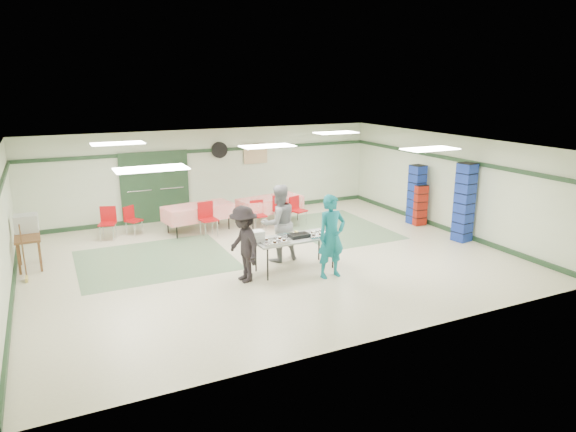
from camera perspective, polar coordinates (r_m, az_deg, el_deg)
name	(u,v)px	position (r m, az deg, el deg)	size (l,w,h in m)	color
floor	(268,257)	(12.39, -2.19, -4.63)	(11.00, 11.00, 0.00)	beige
ceiling	(267,145)	(11.77, -2.32, 7.86)	(11.00, 11.00, 0.00)	white
wall_back	(210,173)	(16.16, -8.63, 4.77)	(11.00, 11.00, 0.00)	beige
wall_front	(381,262)	(8.24, 10.33, -5.10)	(11.00, 11.00, 0.00)	beige
wall_left	(1,232)	(11.12, -29.25, -1.56)	(9.00, 9.00, 0.00)	beige
wall_right	(449,183)	(15.01, 17.44, 3.49)	(9.00, 9.00, 0.00)	beige
trim_back	(210,150)	(16.02, -8.69, 7.22)	(11.00, 0.06, 0.10)	#203A22
baseboard_back	(212,213)	(16.40, -8.42, 0.31)	(11.00, 0.06, 0.12)	#203A22
baseboard_left	(12,295)	(11.51, -28.29, -7.72)	(9.00, 0.06, 0.12)	#203A22
trim_right	(450,158)	(14.88, 17.56, 6.12)	(9.00, 0.06, 0.10)	#203A22
baseboard_right	(444,228)	(15.28, 16.98, -1.27)	(9.00, 0.06, 0.12)	#203A22
green_patch_a	(155,260)	(12.62, -14.55, -4.74)	(3.50, 3.00, 0.01)	slate
green_patch_b	(337,228)	(14.89, 5.42, -1.32)	(2.50, 3.50, 0.01)	slate
double_door_left	(139,189)	(15.67, -16.23, 2.91)	(0.90, 0.06, 2.10)	gray
double_door_right	(171,186)	(15.84, -12.84, 3.26)	(0.90, 0.06, 2.10)	gray
door_frame	(155,188)	(15.73, -14.53, 3.07)	(2.00, 0.03, 2.15)	#203A22
wall_fan	(219,150)	(16.09, -7.63, 7.28)	(0.50, 0.50, 0.10)	black
scroll_banner	(256,154)	(16.52, -3.62, 6.88)	(0.80, 0.02, 0.60)	#D0B582
serving_table	(295,239)	(11.39, 0.76, -2.59)	(1.91, 0.83, 0.76)	#A3A39E
sheet_tray_right	(318,235)	(11.51, 3.36, -2.13)	(0.58, 0.44, 0.02)	silver
sheet_tray_mid	(292,236)	(11.44, 0.44, -2.21)	(0.57, 0.43, 0.02)	silver
sheet_tray_left	(274,242)	(11.02, -1.56, -2.89)	(0.57, 0.43, 0.02)	silver
baking_pan	(299,236)	(11.37, 1.24, -2.18)	(0.45, 0.28, 0.08)	black
foam_box_stack	(257,236)	(11.08, -3.41, -2.23)	(0.26, 0.24, 0.24)	white
volunteer_teal	(331,236)	(10.98, 4.85, -2.28)	(0.66, 0.43, 1.81)	#127180
volunteer_grey	(279,223)	(11.94, -1.03, -0.79)	(0.88, 0.69, 1.82)	gray
volunteer_dark	(244,244)	(10.76, -4.93, -3.13)	(1.06, 0.61, 1.63)	black
dining_table_a	(270,204)	(15.29, -2.01, 1.37)	(2.02, 1.14, 0.77)	red
dining_table_b	(198,212)	(14.58, -9.95, 0.48)	(2.00, 1.13, 0.77)	red
chair_a	(281,208)	(14.83, -0.80, 0.94)	(0.44, 0.44, 0.92)	#AE0D13
chair_b	(258,212)	(14.56, -3.39, 0.44)	(0.41, 0.41, 0.84)	#AE0D13
chair_c	(297,207)	(15.04, 0.96, 0.95)	(0.51, 0.51, 0.85)	#AE0D13
chair_d	(207,215)	(14.08, -8.98, 0.06)	(0.49, 0.49, 0.94)	#AE0D13
chair_loose_a	(131,218)	(14.69, -17.00, -0.16)	(0.52, 0.52, 0.80)	#AE0D13
chair_loose_b	(108,220)	(14.43, -19.38, -0.39)	(0.53, 0.53, 0.89)	#AE0D13
crate_stack_blue_a	(416,195)	(15.54, 14.08, 2.31)	(0.39, 0.39, 1.75)	navy
crate_stack_red	(419,205)	(15.50, 14.33, 1.22)	(0.37, 0.37, 1.20)	#A62410
crate_stack_blue_b	(464,203)	(14.13, 19.00, 1.42)	(0.40, 0.40, 2.09)	navy
printer_table	(28,242)	(12.89, -26.94, -2.57)	(0.54, 0.82, 0.74)	brown
office_printer	(26,223)	(13.27, -27.08, -0.70)	(0.50, 0.44, 0.40)	#B2B1AD
broom	(23,252)	(12.14, -27.36, -3.54)	(0.03, 0.03, 1.25)	brown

